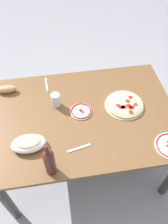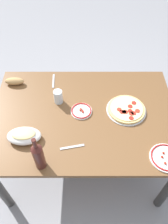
# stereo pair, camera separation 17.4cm
# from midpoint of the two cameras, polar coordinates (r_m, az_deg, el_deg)

# --- Properties ---
(ground_plane) EXTENTS (8.00, 8.00, 0.00)m
(ground_plane) POSITION_cam_midpoint_polar(r_m,az_deg,el_deg) (2.37, 2.14, -11.71)
(ground_plane) COLOR gray
(ground_plane) RESTS_ON ground
(dining_table) EXTENTS (1.43, 1.00, 0.72)m
(dining_table) POSITION_cam_midpoint_polar(r_m,az_deg,el_deg) (1.84, 2.70, -2.75)
(dining_table) COLOR brown
(dining_table) RESTS_ON ground
(pepperoni_pizza) EXTENTS (0.31, 0.31, 0.03)m
(pepperoni_pizza) POSITION_cam_midpoint_polar(r_m,az_deg,el_deg) (1.82, 13.26, 0.49)
(pepperoni_pizza) COLOR #B7B7BC
(pepperoni_pizza) RESTS_ON dining_table
(baked_pasta_dish) EXTENTS (0.24, 0.15, 0.08)m
(baked_pasta_dish) POSITION_cam_midpoint_polar(r_m,az_deg,el_deg) (1.63, -11.80, -5.93)
(baked_pasta_dish) COLOR white
(baked_pasta_dish) RESTS_ON dining_table
(wine_bottle) EXTENTS (0.07, 0.07, 0.31)m
(wine_bottle) POSITION_cam_midpoint_polar(r_m,az_deg,el_deg) (1.43, -7.82, -10.99)
(wine_bottle) COLOR #471E19
(wine_bottle) RESTS_ON dining_table
(water_glass) EXTENTS (0.07, 0.07, 0.12)m
(water_glass) POSITION_cam_midpoint_polar(r_m,az_deg,el_deg) (1.81, -3.69, 3.66)
(water_glass) COLOR silver
(water_glass) RESTS_ON dining_table
(side_plate_near) EXTENTS (0.17, 0.17, 0.02)m
(side_plate_near) POSITION_cam_midpoint_polar(r_m,az_deg,el_deg) (1.77, 2.18, 0.11)
(side_plate_near) COLOR white
(side_plate_near) RESTS_ON dining_table
(side_plate_far) EXTENTS (0.22, 0.22, 0.02)m
(side_plate_far) POSITION_cam_midpoint_polar(r_m,az_deg,el_deg) (1.67, 22.67, -10.64)
(side_plate_far) COLOR white
(side_plate_far) RESTS_ON dining_table
(bread_loaf) EXTENTS (0.16, 0.07, 0.06)m
(bread_loaf) POSITION_cam_midpoint_polar(r_m,az_deg,el_deg) (2.03, -14.61, 7.31)
(bread_loaf) COLOR tan
(bread_loaf) RESTS_ON dining_table
(fork_left) EXTENTS (0.02, 0.17, 0.00)m
(fork_left) POSITION_cam_midpoint_polar(r_m,az_deg,el_deg) (2.02, -5.16, 7.60)
(fork_left) COLOR #B7B7BC
(fork_left) RESTS_ON dining_table
(fork_right) EXTENTS (0.17, 0.05, 0.00)m
(fork_right) POSITION_cam_midpoint_polar(r_m,az_deg,el_deg) (1.59, 0.22, -8.91)
(fork_right) COLOR #B7B7BC
(fork_right) RESTS_ON dining_table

